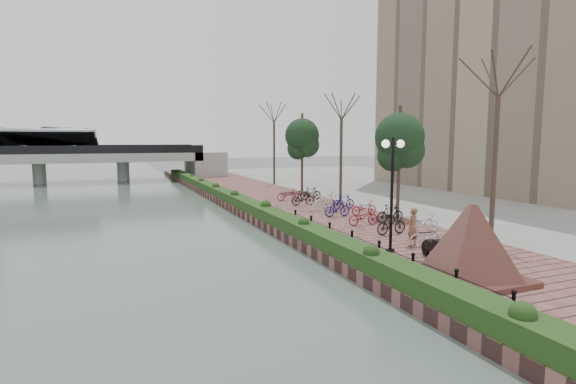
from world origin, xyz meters
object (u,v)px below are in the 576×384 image
granite_monument (471,242)px  pedestrian (412,227)px  lamppost (392,169)px  motorcycle (433,247)px

granite_monument → pedestrian: (1.18, 4.51, -0.42)m
lamppost → pedestrian: lamppost is taller
motorcycle → pedestrian: size_ratio=0.92×
granite_monument → motorcycle: granite_monument is taller
granite_monument → lamppost: lamppost is taller
lamppost → pedestrian: bearing=16.9°
lamppost → pedestrian: size_ratio=2.77×
granite_monument → motorcycle: bearing=77.0°
lamppost → pedestrian: (1.38, 0.42, -2.51)m
granite_monument → lamppost: size_ratio=0.99×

